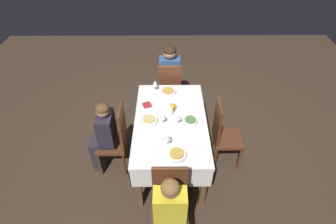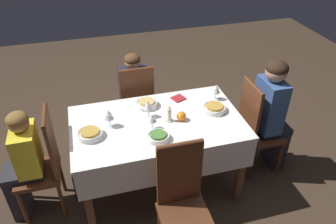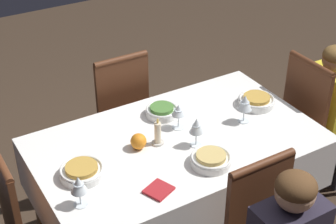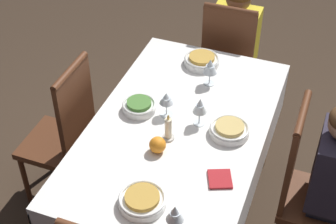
{
  "view_description": "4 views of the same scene",
  "coord_description": "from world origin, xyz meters",
  "px_view_note": "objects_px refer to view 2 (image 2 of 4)",
  "views": [
    {
      "loc": [
        -2.29,
        0.04,
        2.87
      ],
      "look_at": [
        -0.02,
        0.03,
        0.9
      ],
      "focal_mm": 28.0,
      "sensor_mm": 36.0,
      "label": 1
    },
    {
      "loc": [
        -0.5,
        -2.16,
        2.39
      ],
      "look_at": [
        0.07,
        -0.08,
        0.9
      ],
      "focal_mm": 35.0,
      "sensor_mm": 36.0,
      "label": 2
    },
    {
      "loc": [
        1.12,
        1.79,
        2.28
      ],
      "look_at": [
        0.03,
        -0.04,
        0.92
      ],
      "focal_mm": 55.0,
      "sensor_mm": 36.0,
      "label": 3
    },
    {
      "loc": [
        1.81,
        0.62,
        2.48
      ],
      "look_at": [
        0.1,
        -0.02,
        0.93
      ],
      "focal_mm": 55.0,
      "sensor_mm": 36.0,
      "label": 4
    }
  ],
  "objects_px": {
    "person_child_yellow": "(22,162)",
    "bowl_east": "(214,108)",
    "napkin_red_folded": "(178,98)",
    "chair_south": "(183,201)",
    "chair_east": "(256,127)",
    "wine_glass_east": "(216,89)",
    "person_adult_denim": "(273,111)",
    "bowl_west": "(90,134)",
    "wine_glass_west": "(109,115)",
    "bowl_south": "(158,137)",
    "wine_glass_north": "(148,106)",
    "chair_west": "(44,162)",
    "orange_fruit": "(181,116)",
    "bowl_north": "(147,104)",
    "candle_centerpiece": "(169,115)",
    "person_child_dark": "(134,93)",
    "chair_north": "(137,105)",
    "wine_glass_south": "(152,119)",
    "dining_table": "(157,131)"
  },
  "relations": [
    {
      "from": "person_child_yellow",
      "to": "bowl_east",
      "type": "distance_m",
      "value": 1.65
    },
    {
      "from": "napkin_red_folded",
      "to": "chair_south",
      "type": "bearing_deg",
      "value": -104.81
    },
    {
      "from": "chair_east",
      "to": "wine_glass_east",
      "type": "bearing_deg",
      "value": 60.16
    },
    {
      "from": "person_adult_denim",
      "to": "bowl_west",
      "type": "xyz_separation_m",
      "value": [
        -1.66,
        -0.05,
        0.12
      ]
    },
    {
      "from": "wine_glass_west",
      "to": "bowl_south",
      "type": "relative_size",
      "value": 0.91
    },
    {
      "from": "person_adult_denim",
      "to": "wine_glass_north",
      "type": "distance_m",
      "value": 1.18
    },
    {
      "from": "wine_glass_east",
      "to": "chair_west",
      "type": "bearing_deg",
      "value": -173.41
    },
    {
      "from": "orange_fruit",
      "to": "chair_east",
      "type": "bearing_deg",
      "value": 2.22
    },
    {
      "from": "wine_glass_east",
      "to": "bowl_north",
      "type": "bearing_deg",
      "value": 175.25
    },
    {
      "from": "wine_glass_north",
      "to": "bowl_west",
      "type": "distance_m",
      "value": 0.53
    },
    {
      "from": "bowl_north",
      "to": "chair_east",
      "type": "bearing_deg",
      "value": -14.46
    },
    {
      "from": "chair_south",
      "to": "candle_centerpiece",
      "type": "xyz_separation_m",
      "value": [
        0.08,
        0.65,
        0.3
      ]
    },
    {
      "from": "chair_west",
      "to": "candle_centerpiece",
      "type": "bearing_deg",
      "value": 88.09
    },
    {
      "from": "person_adult_denim",
      "to": "person_child_dark",
      "type": "distance_m",
      "value": 1.43
    },
    {
      "from": "chair_west",
      "to": "bowl_west",
      "type": "bearing_deg",
      "value": 79.57
    },
    {
      "from": "chair_north",
      "to": "bowl_east",
      "type": "distance_m",
      "value": 0.91
    },
    {
      "from": "wine_glass_west",
      "to": "person_adult_denim",
      "type": "bearing_deg",
      "value": -1.69
    },
    {
      "from": "person_adult_denim",
      "to": "wine_glass_south",
      "type": "distance_m",
      "value": 1.18
    },
    {
      "from": "dining_table",
      "to": "napkin_red_folded",
      "type": "relative_size",
      "value": 10.11
    },
    {
      "from": "chair_east",
      "to": "wine_glass_south",
      "type": "height_order",
      "value": "chair_east"
    },
    {
      "from": "wine_glass_north",
      "to": "wine_glass_south",
      "type": "relative_size",
      "value": 1.14
    },
    {
      "from": "chair_east",
      "to": "person_child_yellow",
      "type": "distance_m",
      "value": 2.07
    },
    {
      "from": "bowl_east",
      "to": "napkin_red_folded",
      "type": "xyz_separation_m",
      "value": [
        -0.25,
        0.27,
        -0.02
      ]
    },
    {
      "from": "chair_west",
      "to": "person_child_yellow",
      "type": "height_order",
      "value": "person_child_yellow"
    },
    {
      "from": "dining_table",
      "to": "chair_west",
      "type": "xyz_separation_m",
      "value": [
        -0.96,
        0.02,
        -0.14
      ]
    },
    {
      "from": "person_child_yellow",
      "to": "wine_glass_east",
      "type": "xyz_separation_m",
      "value": [
        1.72,
        0.18,
        0.31
      ]
    },
    {
      "from": "bowl_east",
      "to": "dining_table",
      "type": "bearing_deg",
      "value": -177.37
    },
    {
      "from": "dining_table",
      "to": "napkin_red_folded",
      "type": "height_order",
      "value": "napkin_red_folded"
    },
    {
      "from": "chair_east",
      "to": "person_child_yellow",
      "type": "height_order",
      "value": "person_child_yellow"
    },
    {
      "from": "bowl_north",
      "to": "bowl_west",
      "type": "distance_m",
      "value": 0.6
    },
    {
      "from": "candle_centerpiece",
      "to": "person_child_dark",
      "type": "bearing_deg",
      "value": 100.78
    },
    {
      "from": "chair_south",
      "to": "bowl_east",
      "type": "xyz_separation_m",
      "value": [
        0.5,
        0.69,
        0.27
      ]
    },
    {
      "from": "person_child_yellow",
      "to": "bowl_north",
      "type": "distance_m",
      "value": 1.13
    },
    {
      "from": "chair_west",
      "to": "wine_glass_east",
      "type": "distance_m",
      "value": 1.61
    },
    {
      "from": "dining_table",
      "to": "wine_glass_east",
      "type": "bearing_deg",
      "value": 18.23
    },
    {
      "from": "chair_west",
      "to": "wine_glass_north",
      "type": "relative_size",
      "value": 6.28
    },
    {
      "from": "person_adult_denim",
      "to": "bowl_north",
      "type": "height_order",
      "value": "person_adult_denim"
    },
    {
      "from": "wine_glass_north",
      "to": "bowl_north",
      "type": "bearing_deg",
      "value": 82.35
    },
    {
      "from": "bowl_north",
      "to": "wine_glass_north",
      "type": "distance_m",
      "value": 0.18
    },
    {
      "from": "bowl_west",
      "to": "wine_glass_west",
      "type": "distance_m",
      "value": 0.21
    },
    {
      "from": "bowl_west",
      "to": "dining_table",
      "type": "bearing_deg",
      "value": 5.73
    },
    {
      "from": "chair_west",
      "to": "person_child_yellow",
      "type": "distance_m",
      "value": 0.17
    },
    {
      "from": "person_child_dark",
      "to": "candle_centerpiece",
      "type": "distance_m",
      "value": 0.89
    },
    {
      "from": "chair_north",
      "to": "chair_south",
      "type": "xyz_separation_m",
      "value": [
        0.08,
        -1.33,
        0.0
      ]
    },
    {
      "from": "wine_glass_east",
      "to": "bowl_south",
      "type": "height_order",
      "value": "wine_glass_east"
    },
    {
      "from": "person_child_dark",
      "to": "napkin_red_folded",
      "type": "bearing_deg",
      "value": 122.22
    },
    {
      "from": "chair_west",
      "to": "person_child_yellow",
      "type": "relative_size",
      "value": 0.96
    },
    {
      "from": "person_child_dark",
      "to": "person_adult_denim",
      "type": "bearing_deg",
      "value": 144.58
    },
    {
      "from": "bowl_east",
      "to": "bowl_north",
      "type": "height_order",
      "value": "same"
    },
    {
      "from": "dining_table",
      "to": "person_child_yellow",
      "type": "height_order",
      "value": "person_child_yellow"
    }
  ]
}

